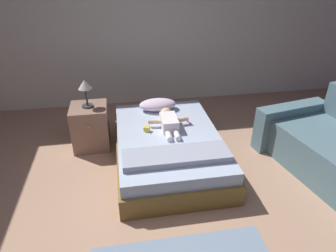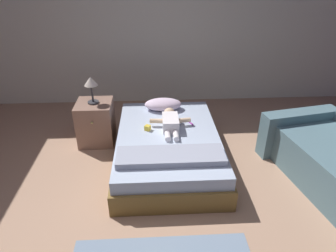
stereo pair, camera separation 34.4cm
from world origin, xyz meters
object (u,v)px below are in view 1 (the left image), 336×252
Objects in this scene: baby at (169,121)px; nightstand at (91,127)px; lamp at (85,87)px; toothbrush at (188,121)px; bed at (168,147)px; toy_block at (147,129)px; pillow at (158,105)px.

nightstand is (-0.96, 0.33, -0.16)m from baby.
baby is at bearing -19.09° from nightstand.
lamp is at bearing 160.91° from baby.
nightstand is (-1.21, 0.27, -0.10)m from toothbrush.
baby is (0.04, 0.17, 0.26)m from bed.
baby is 7.66× the size of toy_block.
pillow is 5.99× the size of toy_block.
bed is at bearing -28.65° from lamp.
bed is 1.22m from lamp.
toothbrush is at bearing -12.42° from lamp.
lamp reaches higher than pillow.
toy_block is at bearing -30.85° from nightstand.
baby is 1.12× the size of nightstand.
pillow is 0.53m from toothbrush.
toothbrush is at bearing 38.94° from bed.
lamp reaches higher than toothbrush.
nightstand is at bearing 151.35° from bed.
toy_block is (-0.24, 0.09, 0.22)m from bed.
baby is at bearing -165.80° from toothbrush.
lamp is at bearing 90.00° from nightstand.
nightstand is (-0.89, -0.15, -0.17)m from pillow.
pillow reaches higher than bed.
nightstand is 1.63× the size of lamp.
pillow reaches higher than toy_block.
toothbrush is at bearing 14.20° from baby.
baby reaches higher than toothbrush.
lamp is (-1.21, 0.27, 0.43)m from toothbrush.
nightstand is at bearing 149.15° from toy_block.
lamp is at bearing -170.48° from pillow.
toothbrush is (0.29, 0.24, 0.20)m from bed.
toy_block is at bearing -110.45° from pillow.
bed is 3.21× the size of nightstand.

